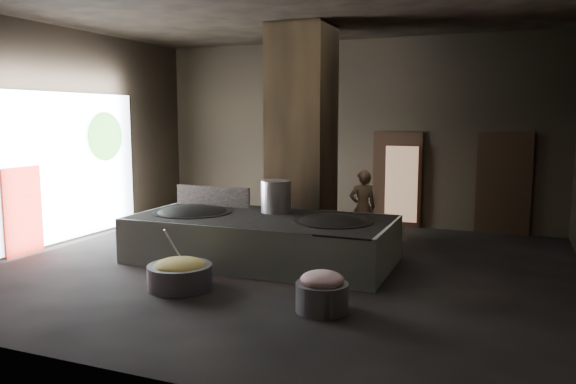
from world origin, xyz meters
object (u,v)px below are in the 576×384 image
at_px(meat_basin, 322,297).
at_px(hearth_platform, 262,239).
at_px(stock_pot, 276,197).
at_px(wok_right, 333,226).
at_px(cook, 363,208).
at_px(wok_left, 192,216).
at_px(veg_basin, 180,276).

bearing_deg(meat_basin, hearth_platform, 131.45).
height_order(hearth_platform, stock_pot, stock_pot).
bearing_deg(wok_right, stock_pot, 158.96).
bearing_deg(stock_pot, hearth_platform, -95.19).
relative_size(wok_right, cook, 0.89).
bearing_deg(stock_pot, meat_basin, -55.58).
distance_m(wok_left, wok_right, 2.80).
bearing_deg(wok_right, wok_left, -177.95).
bearing_deg(stock_pot, wok_right, -21.04).
bearing_deg(meat_basin, stock_pot, 124.42).
distance_m(hearth_platform, stock_pot, 0.90).
height_order(cook, meat_basin, cook).
relative_size(hearth_platform, meat_basin, 6.54).
bearing_deg(veg_basin, wok_right, 48.05).
height_order(wok_left, wok_right, wok_left).
bearing_deg(hearth_platform, veg_basin, -104.53).
bearing_deg(wok_right, cook, 89.05).
relative_size(wok_left, veg_basin, 1.50).
height_order(hearth_platform, cook, cook).
xyz_separation_m(stock_pot, cook, (1.33, 1.45, -0.35)).
bearing_deg(cook, stock_pot, 15.96).
bearing_deg(meat_basin, cook, 97.15).
xyz_separation_m(wok_right, veg_basin, (-1.83, -2.04, -0.57)).
bearing_deg(wok_left, meat_basin, -32.12).
bearing_deg(cook, wok_right, 57.65).
distance_m(cook, meat_basin, 4.22).
xyz_separation_m(cook, veg_basin, (-1.87, -3.99, -0.60)).
bearing_deg(wok_left, wok_right, 2.05).
height_order(cook, veg_basin, cook).
bearing_deg(hearth_platform, stock_pot, 83.94).
xyz_separation_m(wok_left, stock_pot, (1.50, 0.60, 0.38)).
bearing_deg(hearth_platform, cook, 54.45).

